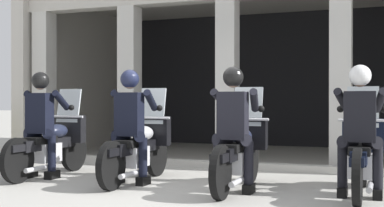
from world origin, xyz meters
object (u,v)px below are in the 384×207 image
at_px(motorcycle_far_left, 53,143).
at_px(motorcycle_far_right, 361,154).
at_px(police_officer_center_left, 130,116).
at_px(motorcycle_center_right, 240,151).
at_px(police_officer_center_right, 233,118).
at_px(police_officer_far_right, 360,119).
at_px(police_officer_far_left, 41,115).
at_px(motorcycle_center_left, 140,146).

bearing_deg(motorcycle_far_left, motorcycle_far_right, -12.39).
xyz_separation_m(police_officer_center_left, motorcycle_center_right, (1.51, 0.17, -0.44)).
distance_m(police_officer_center_right, police_officer_far_right, 1.52).
height_order(police_officer_far_left, police_officer_center_right, same).
height_order(police_officer_far_left, police_officer_center_left, same).
xyz_separation_m(motorcycle_center_left, motorcycle_center_right, (1.51, -0.11, 0.00)).
xyz_separation_m(police_officer_far_left, motorcycle_center_right, (3.03, 0.13, -0.44)).
bearing_deg(motorcycle_center_left, motorcycle_far_left, 163.14).
distance_m(motorcycle_center_left, motorcycle_center_right, 1.52).
height_order(motorcycle_center_left, police_officer_center_left, police_officer_center_left).
bearing_deg(motorcycle_far_right, police_officer_far_right, -107.80).
height_order(motorcycle_far_left, police_officer_center_left, police_officer_center_left).
relative_size(motorcycle_center_right, police_officer_far_right, 1.29).
distance_m(motorcycle_center_right, police_officer_center_right, 0.52).
relative_size(motorcycle_center_left, motorcycle_far_right, 1.00).
bearing_deg(police_officer_center_left, police_officer_center_right, -19.52).
relative_size(motorcycle_center_right, motorcycle_far_right, 1.00).
xyz_separation_m(police_officer_far_left, police_officer_center_left, (1.51, -0.04, 0.00)).
bearing_deg(police_officer_far_left, motorcycle_center_left, -3.59).
relative_size(police_officer_far_left, police_officer_center_left, 1.00).
distance_m(police_officer_far_left, police_officer_center_left, 1.51).
height_order(motorcycle_center_right, police_officer_far_right, police_officer_far_right).
bearing_deg(police_officer_center_right, police_officer_center_left, 168.85).
distance_m(motorcycle_far_left, police_officer_center_left, 1.61).
height_order(police_officer_center_left, police_officer_center_right, same).
height_order(motorcycle_far_left, police_officer_far_right, police_officer_far_right).
xyz_separation_m(police_officer_center_right, motorcycle_far_right, (1.51, 0.46, -0.44)).
bearing_deg(police_officer_far_right, motorcycle_center_left, 158.25).
distance_m(police_officer_far_left, police_officer_far_right, 4.54).
distance_m(police_officer_center_left, police_officer_center_right, 1.52).
bearing_deg(motorcycle_center_right, police_officer_center_left, 179.55).
relative_size(motorcycle_center_left, police_officer_far_right, 1.29).
bearing_deg(motorcycle_far_right, police_officer_far_left, 166.26).
distance_m(motorcycle_far_left, police_officer_far_left, 0.52).
bearing_deg(police_officer_far_right, motorcycle_center_right, 158.33).
distance_m(police_officer_center_left, police_officer_far_right, 3.03).
height_order(motorcycle_far_left, motorcycle_center_left, same).
distance_m(police_officer_far_left, motorcycle_center_right, 3.06).
relative_size(motorcycle_far_left, motorcycle_center_left, 1.00).
distance_m(motorcycle_center_left, police_officer_center_right, 1.62).
bearing_deg(police_officer_far_left, police_officer_center_right, -15.57).
bearing_deg(motorcycle_center_left, motorcycle_center_right, -19.52).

